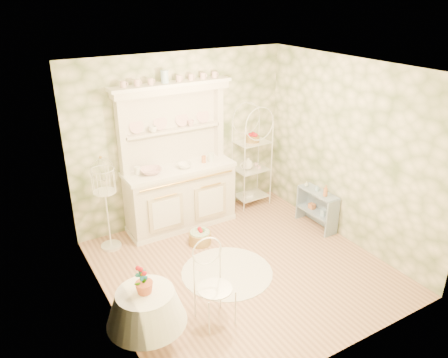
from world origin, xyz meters
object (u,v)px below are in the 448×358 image
round_table (147,318)px  floor_basket (200,237)px  bakers_rack (252,159)px  cafe_chair (215,288)px  kitchen_dresser (179,159)px  side_shelf (317,209)px  birdcage_stand (107,207)px

round_table → floor_basket: (1.44, 1.56, -0.28)m
round_table → bakers_rack: bearing=38.9°
cafe_chair → floor_basket: cafe_chair is taller
kitchen_dresser → floor_basket: bearing=-90.7°
bakers_rack → side_shelf: 1.41m
kitchen_dresser → side_shelf: (1.85, -1.15, -0.85)m
birdcage_stand → floor_basket: bearing=-26.0°
kitchen_dresser → side_shelf: 2.33m
side_shelf → floor_basket: side_shelf is taller
bakers_rack → birdcage_stand: size_ratio=1.26×
kitchen_dresser → cafe_chair: size_ratio=2.48×
birdcage_stand → side_shelf: bearing=-19.3°
round_table → birdcage_stand: size_ratio=0.58×
side_shelf → cafe_chair: bearing=-158.6°
bakers_rack → cafe_chair: 3.11m
cafe_chair → round_table: bearing=-173.4°
side_shelf → floor_basket: 1.93m
side_shelf → round_table: bearing=-164.2°
cafe_chair → floor_basket: bearing=75.9°
bakers_rack → floor_basket: bakers_rack is taller
cafe_chair → floor_basket: size_ratio=2.70×
birdcage_stand → floor_basket: 1.44m
cafe_chair → bakers_rack: bearing=56.2°
birdcage_stand → floor_basket: birdcage_stand is taller
round_table → cafe_chair: cafe_chair is taller
cafe_chair → floor_basket: 1.73m
bakers_rack → side_shelf: (0.44, -1.23, -0.55)m
kitchen_dresser → bakers_rack: 1.44m
floor_basket → bakers_rack: bearing=27.6°
kitchen_dresser → birdcage_stand: 1.29m
round_table → cafe_chair: size_ratio=0.84×
kitchen_dresser → round_table: kitchen_dresser is taller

